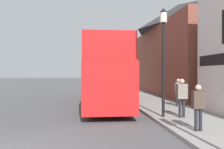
{
  "coord_description": "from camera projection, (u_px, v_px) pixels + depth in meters",
  "views": [
    {
      "loc": [
        2.44,
        -5.6,
        2.14
      ],
      "look_at": [
        4.18,
        9.0,
        2.05
      ],
      "focal_mm": 35.0,
      "sensor_mm": 36.0,
      "label": 1
    }
  ],
  "objects": [
    {
      "name": "ground_plane",
      "position": [
        66.0,
        91.0,
        26.13
      ],
      "size": [
        144.0,
        144.0,
        0.0
      ],
      "primitive_type": "plane",
      "color": "#4C4C4F"
    },
    {
      "name": "sidewalk",
      "position": [
        129.0,
        92.0,
        23.99
      ],
      "size": [
        3.35,
        108.0,
        0.14
      ],
      "color": "gray",
      "rests_on": "ground_plane"
    },
    {
      "name": "brick_terrace_rear",
      "position": [
        179.0,
        49.0,
        22.15
      ],
      "size": [
        6.0,
        16.4,
        9.12
      ],
      "color": "brown",
      "rests_on": "ground_plane"
    },
    {
      "name": "tour_bus",
      "position": [
        104.0,
        79.0,
        14.83
      ],
      "size": [
        2.82,
        10.96,
        4.06
      ],
      "rotation": [
        0.0,
        0.0,
        -0.03
      ],
      "color": "red",
      "rests_on": "ground_plane"
    },
    {
      "name": "parked_car_ahead_of_bus",
      "position": [
        104.0,
        87.0,
        22.57
      ],
      "size": [
        1.98,
        4.05,
        1.51
      ],
      "rotation": [
        0.0,
        0.0,
        0.04
      ],
      "color": "navy",
      "rests_on": "ground_plane"
    },
    {
      "name": "pedestrian_nearest",
      "position": [
        198.0,
        103.0,
        7.52
      ],
      "size": [
        0.42,
        0.23,
        1.6
      ],
      "color": "#232328",
      "rests_on": "sidewalk"
    },
    {
      "name": "pedestrian_second",
      "position": [
        182.0,
        94.0,
        9.83
      ],
      "size": [
        0.46,
        0.25,
        1.74
      ],
      "color": "#232328",
      "rests_on": "sidewalk"
    },
    {
      "name": "pedestrian_third",
      "position": [
        178.0,
        90.0,
        13.15
      ],
      "size": [
        0.43,
        0.24,
        1.66
      ],
      "color": "#232328",
      "rests_on": "sidewalk"
    },
    {
      "name": "lamp_post_nearest",
      "position": [
        163.0,
        42.0,
        9.99
      ],
      "size": [
        0.35,
        0.35,
        4.99
      ],
      "color": "black",
      "rests_on": "sidewalk"
    },
    {
      "name": "lamp_post_second",
      "position": [
        124.0,
        57.0,
        19.58
      ],
      "size": [
        0.35,
        0.35,
        5.04
      ],
      "color": "black",
      "rests_on": "sidewalk"
    }
  ]
}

